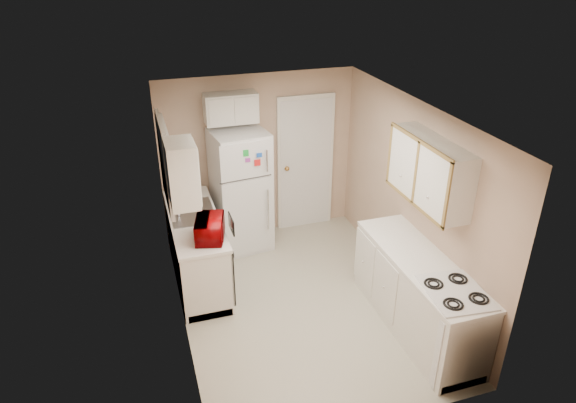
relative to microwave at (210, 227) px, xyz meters
name	(u,v)px	position (x,y,z in m)	size (l,w,h in m)	color
floor	(300,302)	(0.99, -0.34, -1.05)	(3.80, 3.80, 0.00)	beige
ceiling	(303,113)	(0.99, -0.34, 1.35)	(3.80, 3.80, 0.00)	white
wall_left	(175,236)	(-0.41, -0.34, 0.15)	(3.80, 3.80, 0.00)	tan
wall_right	(412,200)	(2.39, -0.34, 0.15)	(3.80, 3.80, 0.00)	tan
wall_back	(259,157)	(0.99, 1.56, 0.15)	(2.80, 2.80, 0.00)	tan
wall_front	(377,323)	(0.99, -2.24, 0.15)	(2.80, 2.80, 0.00)	tan
left_counter	(197,248)	(-0.11, 0.56, -0.60)	(0.60, 1.80, 0.90)	silver
dishwasher	(228,267)	(0.18, -0.04, -0.56)	(0.03, 0.58, 0.72)	black
sink	(193,215)	(-0.11, 0.71, -0.19)	(0.54, 0.74, 0.16)	gray
microwave	(210,227)	(0.00, 0.00, 0.00)	(0.26, 0.46, 0.31)	#820002
soap_bottle	(183,190)	(-0.16, 1.19, -0.05)	(0.09, 0.09, 0.19)	white
window_blinds	(165,164)	(-0.37, 0.71, 0.55)	(0.10, 0.98, 1.08)	silver
upper_cabinet_left	(182,174)	(-0.26, -0.12, 0.75)	(0.30, 0.45, 0.70)	silver
refrigerator	(241,191)	(0.63, 1.22, -0.18)	(0.71, 0.69, 1.73)	silver
cabinet_over_fridge	(231,108)	(0.59, 1.41, 0.95)	(0.70, 0.30, 0.40)	silver
interior_door	(305,164)	(1.69, 1.52, -0.03)	(0.86, 0.06, 2.08)	silver
right_counter	(417,294)	(2.09, -1.14, -0.60)	(0.60, 2.00, 0.90)	silver
stove	(448,331)	(2.10, -1.75, -0.63)	(0.56, 0.69, 0.83)	silver
upper_cabinet_right	(429,171)	(2.24, -0.84, 0.75)	(0.30, 1.20, 0.70)	silver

